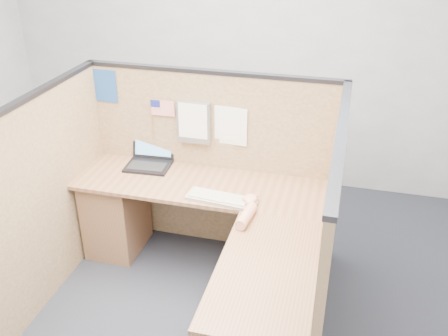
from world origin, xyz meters
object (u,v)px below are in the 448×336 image
(keyboard, at_px, (220,198))
(mouse, at_px, (251,202))
(l_desk, at_px, (211,253))
(laptop, at_px, (151,157))

(keyboard, bearing_deg, mouse, 5.61)
(l_desk, bearing_deg, mouse, 37.75)
(l_desk, height_order, mouse, mouse)
(laptop, relative_size, mouse, 3.31)
(keyboard, distance_m, mouse, 0.22)
(laptop, bearing_deg, l_desk, -45.45)
(l_desk, relative_size, keyboard, 3.85)
(laptop, relative_size, keyboard, 0.73)
(laptop, bearing_deg, mouse, -28.00)
(laptop, height_order, keyboard, laptop)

